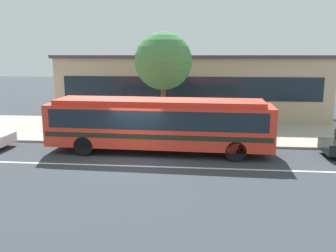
{
  "coord_description": "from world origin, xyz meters",
  "views": [
    {
      "loc": [
        3.22,
        -16.42,
        5.12
      ],
      "look_at": [
        1.38,
        2.21,
        1.3
      ],
      "focal_mm": 38.47,
      "sensor_mm": 36.0,
      "label": 1
    }
  ],
  "objects_px": {
    "pedestrian_walking_along_curb": "(177,121)",
    "street_tree_near_stop": "(163,61)",
    "pedestrian_waiting_near_sign": "(219,122)",
    "bus_stop_sign": "(260,117)",
    "transit_bus": "(159,122)",
    "pedestrian_standing_by_tree": "(91,123)"
  },
  "relations": [
    {
      "from": "pedestrian_walking_along_curb",
      "to": "street_tree_near_stop",
      "type": "distance_m",
      "value": 4.14
    },
    {
      "from": "pedestrian_waiting_near_sign",
      "to": "bus_stop_sign",
      "type": "distance_m",
      "value": 2.61
    },
    {
      "from": "transit_bus",
      "to": "pedestrian_waiting_near_sign",
      "type": "xyz_separation_m",
      "value": [
        3.18,
        2.98,
        -0.52
      ]
    },
    {
      "from": "pedestrian_waiting_near_sign",
      "to": "pedestrian_standing_by_tree",
      "type": "relative_size",
      "value": 1.02
    },
    {
      "from": "pedestrian_standing_by_tree",
      "to": "transit_bus",
      "type": "bearing_deg",
      "value": -24.17
    },
    {
      "from": "transit_bus",
      "to": "street_tree_near_stop",
      "type": "bearing_deg",
      "value": 93.74
    },
    {
      "from": "pedestrian_standing_by_tree",
      "to": "street_tree_near_stop",
      "type": "distance_m",
      "value": 6.02
    },
    {
      "from": "pedestrian_walking_along_curb",
      "to": "street_tree_near_stop",
      "type": "xyz_separation_m",
      "value": [
        -1.01,
        2.09,
        3.43
      ]
    },
    {
      "from": "pedestrian_standing_by_tree",
      "to": "bus_stop_sign",
      "type": "xyz_separation_m",
      "value": [
        9.61,
        -0.24,
        0.6
      ]
    },
    {
      "from": "pedestrian_walking_along_curb",
      "to": "street_tree_near_stop",
      "type": "relative_size",
      "value": 0.28
    },
    {
      "from": "bus_stop_sign",
      "to": "pedestrian_walking_along_curb",
      "type": "bearing_deg",
      "value": 167.08
    },
    {
      "from": "transit_bus",
      "to": "bus_stop_sign",
      "type": "xyz_separation_m",
      "value": [
        5.36,
        1.67,
        0.06
      ]
    },
    {
      "from": "transit_bus",
      "to": "pedestrian_waiting_near_sign",
      "type": "height_order",
      "value": "transit_bus"
    },
    {
      "from": "transit_bus",
      "to": "pedestrian_standing_by_tree",
      "type": "bearing_deg",
      "value": 155.83
    },
    {
      "from": "pedestrian_walking_along_curb",
      "to": "bus_stop_sign",
      "type": "height_order",
      "value": "bus_stop_sign"
    },
    {
      "from": "transit_bus",
      "to": "pedestrian_standing_by_tree",
      "type": "relative_size",
      "value": 6.96
    },
    {
      "from": "pedestrian_walking_along_curb",
      "to": "bus_stop_sign",
      "type": "xyz_separation_m",
      "value": [
        4.66,
        -1.07,
        0.54
      ]
    },
    {
      "from": "pedestrian_standing_by_tree",
      "to": "street_tree_near_stop",
      "type": "xyz_separation_m",
      "value": [
        3.93,
        2.92,
        3.49
      ]
    },
    {
      "from": "pedestrian_walking_along_curb",
      "to": "pedestrian_waiting_near_sign",
      "type": "bearing_deg",
      "value": 5.65
    },
    {
      "from": "pedestrian_walking_along_curb",
      "to": "bus_stop_sign",
      "type": "relative_size",
      "value": 0.72
    },
    {
      "from": "pedestrian_waiting_near_sign",
      "to": "street_tree_near_stop",
      "type": "xyz_separation_m",
      "value": [
        -3.49,
        1.84,
        3.47
      ]
    },
    {
      "from": "pedestrian_waiting_near_sign",
      "to": "street_tree_near_stop",
      "type": "distance_m",
      "value": 5.26
    }
  ]
}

